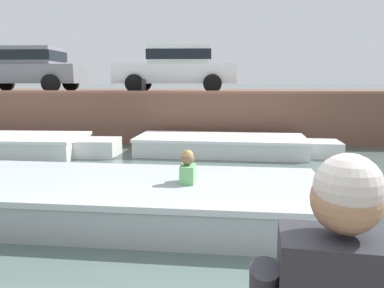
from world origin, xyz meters
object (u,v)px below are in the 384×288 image
object	(u,v)px
car_leftmost_grey	(27,67)
car_left_inner_white	(177,67)
boat_moored_central_white	(229,145)
mooring_bollard_mid	(144,85)
motorboat_passing	(151,200)

from	to	relation	value
car_leftmost_grey	car_left_inner_white	size ratio (longest dim) A/B	0.99
boat_moored_central_white	mooring_bollard_mid	distance (m)	3.51
motorboat_passing	car_leftmost_grey	world-z (taller)	car_leftmost_grey
car_left_inner_white	mooring_bollard_mid	world-z (taller)	car_left_inner_white
car_leftmost_grey	mooring_bollard_mid	distance (m)	4.58
motorboat_passing	mooring_bollard_mid	world-z (taller)	mooring_bollard_mid
motorboat_passing	car_left_inner_white	size ratio (longest dim) A/B	1.65
motorboat_passing	car_leftmost_grey	size ratio (longest dim) A/B	1.67
motorboat_passing	mooring_bollard_mid	bearing A→B (deg)	102.03
car_left_inner_white	boat_moored_central_white	bearing A→B (deg)	-58.28
boat_moored_central_white	mooring_bollard_mid	size ratio (longest dim) A/B	12.48
boat_moored_central_white	car_leftmost_grey	world-z (taller)	car_leftmost_grey
car_leftmost_grey	car_left_inner_white	world-z (taller)	same
motorboat_passing	boat_moored_central_white	bearing A→B (deg)	75.72
motorboat_passing	car_left_inner_white	world-z (taller)	car_left_inner_white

